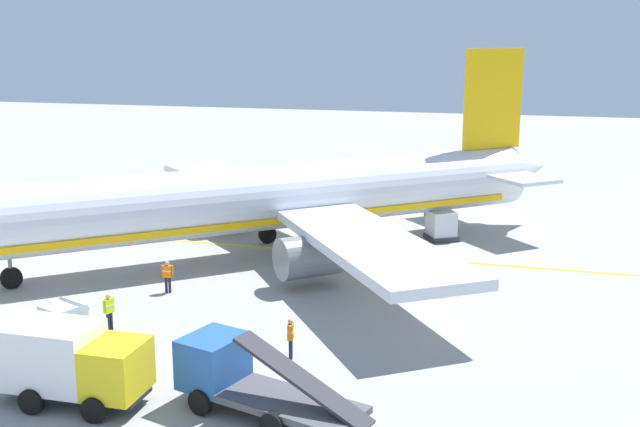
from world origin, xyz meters
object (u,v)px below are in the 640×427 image
object	(u,v)px
crew_marshaller	(428,214)
crew_loader_right	(167,274)
airliner_foreground	(268,199)
cargo_container_mid	(65,326)
service_truck_catering	(242,378)
service_truck_fuel	(68,361)
cargo_container_near	(441,225)
crew_supervisor	(291,335)
crew_loader_left	(109,309)

from	to	relation	value
crew_marshaller	crew_loader_right	world-z (taller)	crew_marshaller
airliner_foreground	cargo_container_mid	distance (m)	16.03
crew_marshaller	service_truck_catering	bearing A→B (deg)	174.52
service_truck_fuel	crew_loader_right	xyz separation A→B (m)	(11.89, 2.14, -0.59)
service_truck_catering	crew_loader_right	xyz separation A→B (m)	(10.72, 8.17, -0.18)
cargo_container_near	service_truck_fuel	bearing A→B (deg)	159.40
cargo_container_mid	cargo_container_near	bearing A→B (deg)	-30.56
service_truck_catering	crew_supervisor	xyz separation A→B (m)	(4.53, -0.30, -0.16)
airliner_foreground	cargo_container_mid	size ratio (longest dim) A/B	15.74
airliner_foreground	service_truck_catering	xyz separation A→B (m)	(-18.61, -5.53, -2.23)
airliner_foreground	crew_loader_left	size ratio (longest dim) A/B	19.73
cargo_container_near	cargo_container_mid	xyz separation A→B (m)	(-21.83, 12.89, -0.01)
service_truck_fuel	crew_loader_left	xyz separation A→B (m)	(6.46, 2.24, -0.56)
service_truck_catering	cargo_container_mid	distance (m)	9.62
cargo_container_near	crew_marshaller	bearing A→B (deg)	25.72
crew_marshaller	crew_supervisor	world-z (taller)	crew_marshaller
service_truck_fuel	airliner_foreground	bearing A→B (deg)	-1.45
service_truck_fuel	crew_supervisor	distance (m)	8.54
crew_marshaller	crew_loader_right	distance (m)	19.90
crew_loader_right	cargo_container_near	bearing A→B (deg)	-40.00
service_truck_catering	crew_loader_left	world-z (taller)	service_truck_catering
cargo_container_near	crew_loader_left	bearing A→B (deg)	148.50
service_truck_catering	cargo_container_near	distance (m)	25.29
cargo_container_mid	airliner_foreground	bearing A→B (deg)	-12.96
crew_marshaller	crew_loader_left	bearing A→B (deg)	153.78
crew_loader_left	service_truck_fuel	bearing A→B (deg)	-160.83
service_truck_fuel	crew_marshaller	distance (m)	29.89
airliner_foreground	crew_loader_right	bearing A→B (deg)	161.47
airliner_foreground	service_truck_fuel	size ratio (longest dim) A/B	6.19
service_truck_fuel	crew_loader_left	world-z (taller)	service_truck_fuel
airliner_foreground	service_truck_fuel	bearing A→B (deg)	178.55
crew_marshaller	crew_loader_left	size ratio (longest dim) A/B	1.05
airliner_foreground	service_truck_catering	world-z (taller)	airliner_foreground
service_truck_fuel	crew_marshaller	size ratio (longest dim) A/B	3.05
airliner_foreground	crew_marshaller	distance (m)	12.25
crew_loader_left	airliner_foreground	bearing A→B (deg)	-11.64
service_truck_fuel	cargo_container_near	world-z (taller)	service_truck_fuel
crew_supervisor	airliner_foreground	bearing A→B (deg)	22.52
service_truck_fuel	service_truck_catering	bearing A→B (deg)	-78.99
crew_supervisor	service_truck_catering	bearing A→B (deg)	176.16
crew_loader_left	cargo_container_mid	bearing A→B (deg)	159.07
cargo_container_near	crew_loader_right	bearing A→B (deg)	140.00
crew_loader_right	crew_loader_left	bearing A→B (deg)	178.94
service_truck_fuel	cargo_container_mid	world-z (taller)	service_truck_fuel
service_truck_fuel	crew_supervisor	xyz separation A→B (m)	(5.70, -6.33, -0.56)
service_truck_catering	crew_supervisor	world-z (taller)	service_truck_catering
cargo_container_mid	service_truck_catering	bearing A→B (deg)	-109.24
cargo_container_mid	crew_loader_right	distance (m)	7.60
service_truck_catering	cargo_container_near	world-z (taller)	service_truck_catering
airliner_foreground	service_truck_fuel	world-z (taller)	airliner_foreground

